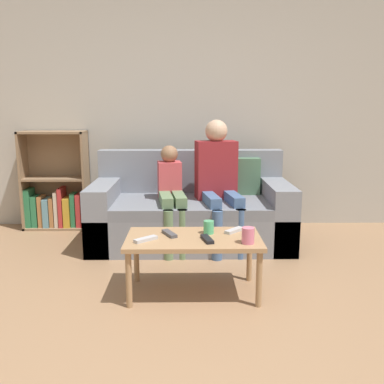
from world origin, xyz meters
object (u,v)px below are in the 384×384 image
bookshelf (56,193)px  cup_near (209,227)px  couch (192,213)px  cup_far (248,235)px  person_adult (218,174)px  person_child (171,191)px  tv_remote_1 (207,239)px  tv_remote_0 (169,234)px  tv_remote_3 (146,239)px  coffee_table (194,243)px  tv_remote_2 (234,230)px

bookshelf → cup_near: (1.56, -1.62, 0.07)m
couch → cup_far: couch is taller
person_adult → person_child: person_adult is taller
cup_near → tv_remote_1: cup_near is taller
person_child → tv_remote_1: person_child is taller
cup_near → bookshelf: bearing=133.9°
person_adult → tv_remote_0: size_ratio=6.72×
person_child → tv_remote_3: bearing=-104.5°
coffee_table → tv_remote_1: tv_remote_1 is taller
tv_remote_2 → tv_remote_3: (-0.61, -0.20, 0.00)m
couch → bookshelf: size_ratio=1.78×
couch → cup_near: bearing=-84.4°
cup_far → tv_remote_0: cup_far is taller
person_adult → cup_far: person_adult is taller
couch → tv_remote_0: 1.15m
couch → coffee_table: 1.18m
tv_remote_2 → couch: bearing=148.9°
tv_remote_1 → coffee_table: bearing=124.1°
coffee_table → tv_remote_0: tv_remote_0 is taller
couch → tv_remote_0: (-0.17, -1.13, 0.13)m
bookshelf → tv_remote_3: (1.13, -1.78, 0.04)m
person_child → cup_far: bearing=-72.7°
person_child → tv_remote_2: bearing=-69.6°
coffee_table → tv_remote_1: (0.09, -0.08, 0.06)m
couch → tv_remote_0: bearing=-98.5°
coffee_table → person_adult: (0.24, 1.09, 0.31)m
tv_remote_0 → couch: bearing=56.1°
cup_far → tv_remote_0: 0.55m
person_adult → cup_far: 1.25m
person_child → cup_near: size_ratio=10.16×
person_adult → tv_remote_3: size_ratio=7.35×
bookshelf → tv_remote_1: 2.36m
bookshelf → person_adult: 1.83m
coffee_table → person_child: bearing=100.3°
bookshelf → cup_near: size_ratio=11.32×
cup_far → cup_near: bearing=137.4°
couch → tv_remote_2: 1.10m
couch → tv_remote_3: bearing=-104.3°
tv_remote_2 → tv_remote_3: same height
person_adult → person_child: 0.46m
tv_remote_1 → couch: bearing=80.2°
bookshelf → coffee_table: bookshelf is taller
person_adult → tv_remote_1: 1.21m
couch → cup_far: 1.38m
tv_remote_0 → tv_remote_3: same height
coffee_table → cup_far: bearing=-21.7°
bookshelf → tv_remote_1: (1.54, -1.78, 0.04)m
cup_far → tv_remote_3: 0.68m
person_adult → tv_remote_1: person_adult is taller
person_adult → tv_remote_1: size_ratio=6.63×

